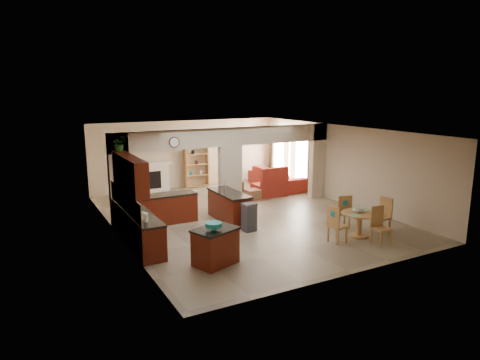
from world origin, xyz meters
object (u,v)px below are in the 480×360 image
kitchen_island (215,246)px  dining_table (359,220)px  armchair (231,189)px  sofa (277,178)px

kitchen_island → dining_table: (4.36, -0.13, 0.03)m
armchair → kitchen_island: bearing=44.2°
kitchen_island → sofa: bearing=27.5°
sofa → armchair: sofa is taller
kitchen_island → dining_table: kitchen_island is taller
dining_table → armchair: size_ratio=1.42×
dining_table → sofa: (1.39, 6.33, -0.06)m
kitchen_island → sofa: (5.75, 6.19, -0.03)m
dining_table → sofa: 6.48m
dining_table → armchair: bearing=101.0°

